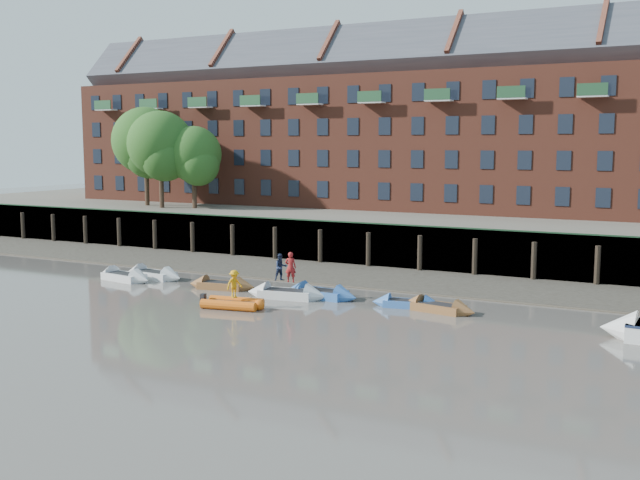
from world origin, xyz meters
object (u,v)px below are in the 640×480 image
Objects in this scene: rowboat_3 at (287,294)px; person_rib_crew at (234,284)px; rowboat_0 at (124,277)px; rowboat_4 at (321,294)px; rowboat_5 at (407,304)px; person_rower_a at (291,267)px; person_rower_b at (281,267)px; rowboat_6 at (438,308)px; rowboat_2 at (222,285)px; rowboat_1 at (153,275)px; rib_tender at (235,303)px.

rowboat_3 is 3.98m from person_rib_crew.
rowboat_0 is 1.01× the size of rowboat_4.
rowboat_5 is 2.30× the size of person_rower_a.
rowboat_4 is 3.04× the size of person_rower_b.
rowboat_6 reaches higher than rowboat_5.
rowboat_0 is 7.55m from rowboat_2.
rowboat_2 is 2.57× the size of person_rower_a.
rowboat_1 is at bearing 163.27° from rowboat_3.
rowboat_3 is 9.12m from rowboat_6.
rowboat_6 is (7.37, -0.36, -0.02)m from rowboat_4.
rowboat_0 is at bearing 174.80° from rowboat_2.
person_rower_a reaches higher than rowboat_3.
person_rower_a is at bearing 9.04° from rowboat_0.
rowboat_6 is 11.19m from rib_tender.
person_rower_a is at bearing -64.42° from person_rower_b.
rowboat_5 is at bearing 19.07° from rib_tender.
rowboat_1 reaches higher than rowboat_5.
rowboat_3 is at bearing -2.14° from rowboat_1.
rowboat_0 is at bearing 128.04° from person_rower_b.
rowboat_1 is at bearing 57.99° from rowboat_0.
rowboat_4 is at bearing -162.11° from person_rower_a.
rowboat_0 is at bearing 170.71° from rowboat_3.
rowboat_5 is at bearing -7.61° from rowboat_2.
rowboat_5 is (7.20, 0.95, -0.05)m from rowboat_3.
rowboat_6 is 2.92× the size of person_rib_crew.
rowboat_0 is 0.98× the size of rowboat_1.
person_rib_crew is (-10.37, -4.28, 1.12)m from rowboat_6.
person_rower_b is (4.55, -0.43, 1.56)m from rowboat_2.
person_rib_crew is (-0.76, -3.81, -0.44)m from person_rower_b.
rowboat_2 is (6.24, -0.95, -0.02)m from rowboat_1.
rowboat_5 is 9.61m from rib_tender.
rib_tender is at bearing -117.21° from rowboat_3.
rowboat_4 is 2.41m from person_rower_a.
rowboat_0 reaches higher than rowboat_5.
rowboat_6 is (1.90, -0.28, 0.02)m from rowboat_5.
person_rower_b is (12.08, 0.09, 1.54)m from rowboat_0.
rowboat_3 is at bearing 61.92° from rib_tender.
rowboat_2 is 1.28× the size of rib_tender.
rowboat_4 reaches higher than rowboat_0.
person_rower_b reaches higher than rowboat_4.
rib_tender is at bearing -57.36° from rowboat_2.
rowboat_5 is at bearing 171.57° from person_rower_a.
rowboat_3 is 2.01m from rowboat_4.
rib_tender is 4.22m from person_rower_b.
rowboat_1 is 3.11× the size of person_rower_b.
rowboat_0 is 12.59m from rowboat_3.
person_rower_b reaches higher than rowboat_3.
person_rib_crew is at bearing 120.71° from rib_tender.
rowboat_5 is (12.26, 0.33, -0.02)m from rowboat_2.
person_rower_a reaches higher than rowboat_6.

